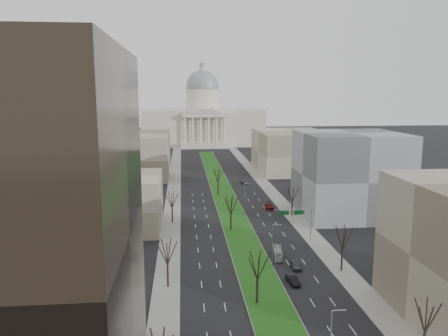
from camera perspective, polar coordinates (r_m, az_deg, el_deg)
ground at (r=152.81m, az=-0.04°, el=-3.50°), size 600.00×600.00×0.00m
median at (r=151.80m, az=-0.00°, el=-3.55°), size 8.00×222.03×0.20m
sidewalk_left at (r=127.99m, az=-6.82°, el=-6.20°), size 5.00×330.00×0.15m
sidewalk_right at (r=131.81m, az=8.65°, el=-5.77°), size 5.00×330.00×0.15m
capitol at (r=298.50m, az=-2.79°, el=6.22°), size 80.00×46.00×55.00m
building_beige_left at (r=118.00m, az=-14.56°, el=-4.36°), size 26.00×22.00×14.00m
building_grey_right at (r=131.38m, az=16.10°, el=-0.76°), size 28.00×26.00×24.00m
building_far_left at (r=190.95m, az=-11.72°, el=1.74°), size 30.00×40.00×18.00m
building_far_right at (r=200.88m, az=8.72°, el=2.23°), size 30.00×40.00×18.00m
tree_left_mid at (r=81.17m, az=-7.42°, el=-10.69°), size 5.40×5.40×9.72m
tree_left_far at (r=119.48m, az=-6.82°, el=-4.01°), size 5.28×5.28×9.50m
tree_right_near at (r=65.63m, az=24.91°, el=-17.05°), size 5.16×5.16×9.29m
tree_right_mid at (r=90.43m, az=15.27°, el=-8.68°), size 5.52×5.52×9.94m
tree_right_far at (r=127.32m, az=8.92°, el=-3.34°), size 5.04×5.04×9.07m
tree_median_a at (r=74.67m, az=4.40°, el=-12.51°), size 5.40×5.40×9.72m
tree_median_b at (r=112.31m, az=0.90°, el=-4.76°), size 5.40×5.40×9.72m
tree_median_c at (r=151.16m, az=-0.79°, el=-0.94°), size 5.40×5.40×9.72m
streetlamp_median_b at (r=90.24m, az=6.39°, el=-10.00°), size 1.90×0.20×9.16m
streetlamp_median_c at (r=127.98m, az=2.71°, el=-3.95°), size 1.90×0.20×9.16m
mast_arm_signs at (r=105.96m, az=9.91°, el=-6.31°), size 9.12×0.24×8.09m
car_grey_near at (r=92.04m, az=9.36°, el=-12.38°), size 1.94×4.42×1.48m
car_black at (r=85.30m, az=8.97°, el=-14.21°), size 2.10×4.72×1.51m
car_red at (r=135.57m, az=5.91°, el=-4.96°), size 2.59×5.51×1.56m
car_grey_far at (r=170.97m, az=2.66°, el=-1.84°), size 2.87×4.93×1.29m
box_van at (r=97.15m, az=7.04°, el=-10.92°), size 2.72×7.45×2.03m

